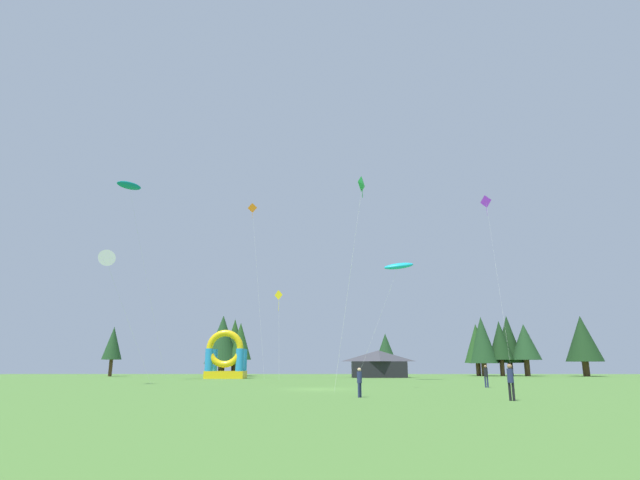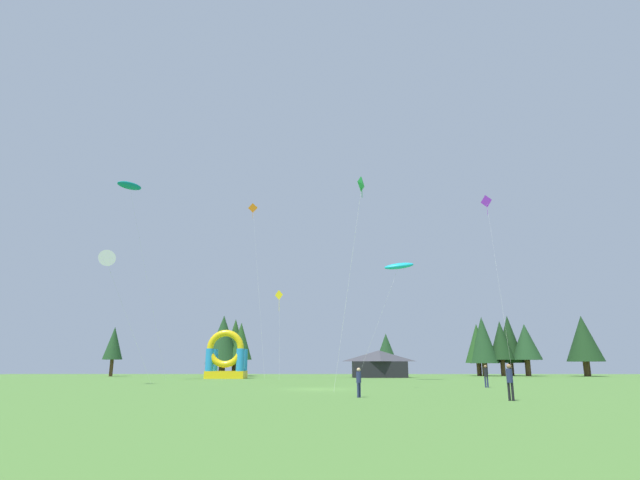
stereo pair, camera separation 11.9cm
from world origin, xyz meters
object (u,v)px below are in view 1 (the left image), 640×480
Objects in this scene: inflatable_orange_dome at (226,361)px; kite_white_delta at (106,259)px; kite_yellow_diamond at (279,296)px; kite_purple_diamond at (487,203)px; person_left_edge at (510,379)px; kite_green_diamond at (363,186)px; person_far_side at (486,374)px; festival_tent at (379,364)px; kite_teal_parafoil at (129,186)px; kite_orange_diamond at (253,210)px; kite_cyan_parafoil at (399,266)px.

kite_white_delta is at bearing -108.36° from inflatable_orange_dome.
kite_purple_diamond is (28.14, -0.78, 12.60)m from kite_yellow_diamond.
person_left_edge is at bearing -107.87° from kite_purple_diamond.
person_far_side is (10.15, 6.15, -13.91)m from kite_green_diamond.
kite_yellow_diamond reaches higher than person_left_edge.
festival_tent is at bearing 44.31° from kite_white_delta.
kite_purple_diamond is 41.02m from inflatable_orange_dome.
kite_white_delta is at bearing -74.45° from kite_teal_parafoil.
kite_purple_diamond is 46.56m from kite_teal_parafoil.
kite_teal_parafoil is 3.12× the size of festival_tent.
kite_yellow_diamond is at bearing 26.66° from kite_teal_parafoil.
kite_green_diamond is (8.95, -30.32, 4.39)m from kite_yellow_diamond.
kite_orange_diamond is at bearing -170.83° from festival_tent.
festival_tent is (28.09, 27.42, -9.50)m from kite_white_delta.
kite_white_delta is at bearing -179.48° from person_left_edge.
kite_purple_diamond reaches higher than festival_tent.
person_far_side is 0.28× the size of inflatable_orange_dome.
kite_white_delta is (-9.98, -24.50, -12.34)m from kite_orange_diamond.
kite_yellow_diamond is at bearing -35.21° from person_far_side.
kite_purple_diamond is 1.72× the size of kite_cyan_parafoil.
kite_cyan_parafoil is 0.59× the size of kite_teal_parafoil.
kite_orange_diamond reaches higher than kite_teal_parafoil.
person_left_edge is (33.41, -30.47, -21.79)m from kite_teal_parafoil.
kite_orange_diamond is 13.24× the size of person_left_edge.
kite_orange_diamond is 37.79m from kite_green_diamond.
kite_teal_parafoil reaches higher than kite_yellow_diamond.
kite_yellow_diamond is 25.17m from kite_white_delta.
kite_purple_diamond is at bearing 104.54° from person_left_edge.
inflatable_orange_dome reaches higher than person_far_side.
kite_white_delta is (-42.59, -19.81, -11.80)m from kite_purple_diamond.
kite_cyan_parafoil is 2.23× the size of inflatable_orange_dome.
kite_orange_diamond is 18.43m from kite_teal_parafoil.
festival_tent is (13.64, 6.83, -8.71)m from kite_yellow_diamond.
kite_teal_parafoil is 13.23× the size of person_far_side.
kite_green_diamond is 18.28m from person_far_side.
kite_yellow_diamond is 31.92m from kite_green_diamond.
kite_orange_diamond is at bearing 138.85° from kite_yellow_diamond.
kite_purple_diamond is at bearing -8.17° from kite_orange_diamond.
kite_cyan_parafoil is at bearing 75.62° from kite_green_diamond.
kite_green_diamond is at bearing -63.41° from inflatable_orange_dome.
person_left_edge is 46.24m from festival_tent.
kite_teal_parafoil is (-45.85, -8.11, -0.28)m from kite_purple_diamond.
kite_green_diamond is (-19.19, -29.55, -8.21)m from kite_purple_diamond.
inflatable_orange_dome is (-7.06, 1.67, -8.31)m from kite_yellow_diamond.
person_far_side is (33.55, -3.58, -10.31)m from kite_white_delta.
person_left_edge is at bearing 93.85° from person_far_side.
kite_green_diamond is (-5.93, -23.12, 1.74)m from kite_cyan_parafoil.
kite_purple_diamond is at bearing 56.99° from kite_green_diamond.
kite_white_delta reaches higher than person_far_side.
festival_tent is (-2.06, 46.18, 0.77)m from person_left_edge.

